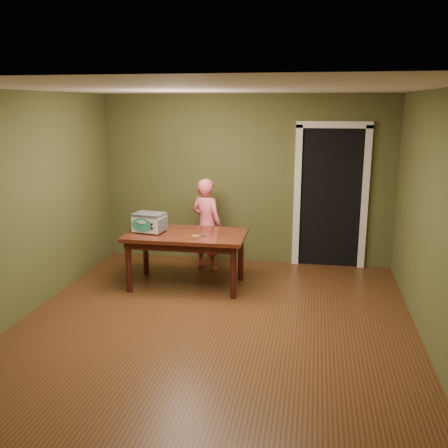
# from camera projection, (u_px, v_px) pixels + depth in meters

# --- Properties ---
(floor) EXTENTS (5.00, 5.00, 0.00)m
(floor) POSITION_uv_depth(u_px,v_px,m) (214.00, 326.00, 5.63)
(floor) COLOR #563618
(floor) RESTS_ON ground
(room_shell) EXTENTS (4.52, 5.02, 2.61)m
(room_shell) POSITION_uv_depth(u_px,v_px,m) (213.00, 176.00, 5.23)
(room_shell) COLOR #4E512B
(room_shell) RESTS_ON ground
(doorway) EXTENTS (1.10, 0.66, 2.25)m
(doorway) POSITION_uv_depth(u_px,v_px,m) (330.00, 195.00, 7.81)
(doorway) COLOR black
(doorway) RESTS_ON ground
(dining_table) EXTENTS (1.61, 0.92, 0.75)m
(dining_table) POSITION_uv_depth(u_px,v_px,m) (186.00, 240.00, 6.74)
(dining_table) COLOR #3E130E
(dining_table) RESTS_ON floor
(toy_oven) EXTENTS (0.47, 0.35, 0.26)m
(toy_oven) POSITION_uv_depth(u_px,v_px,m) (149.00, 222.00, 6.74)
(toy_oven) COLOR #4C4F54
(toy_oven) RESTS_ON dining_table
(baking_pan) EXTENTS (0.10, 0.10, 0.02)m
(baking_pan) POSITION_uv_depth(u_px,v_px,m) (202.00, 235.00, 6.57)
(baking_pan) COLOR silver
(baking_pan) RESTS_ON dining_table
(spatula) EXTENTS (0.18, 0.03, 0.01)m
(spatula) POSITION_uv_depth(u_px,v_px,m) (199.00, 236.00, 6.57)
(spatula) COLOR #FCD26D
(spatula) RESTS_ON dining_table
(child) EXTENTS (0.60, 0.52, 1.39)m
(child) POSITION_uv_depth(u_px,v_px,m) (207.00, 224.00, 7.43)
(child) COLOR #EC6171
(child) RESTS_ON floor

